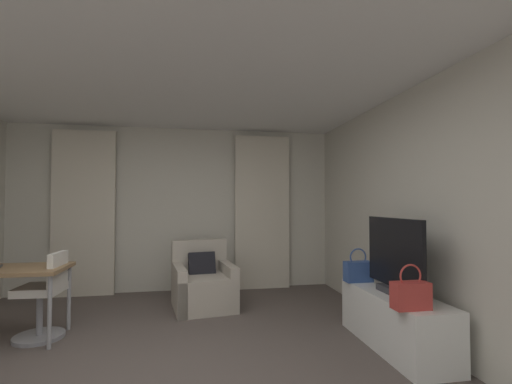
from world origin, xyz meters
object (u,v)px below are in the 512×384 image
armchair (203,285)px  handbag_primary (358,271)px  desk_chair (44,300)px  handbag_secondary (411,294)px  tv_flatscreen (394,258)px  tv_console (394,320)px

armchair → handbag_primary: bearing=-34.0°
desk_chair → handbag_secondary: (3.28, -1.34, 0.25)m
armchair → desk_chair: size_ratio=1.07×
tv_flatscreen → handbag_secondary: (-0.16, -0.48, -0.22)m
desk_chair → handbag_secondary: handbag_secondary is taller
tv_console → tv_flatscreen: tv_flatscreen is taller
armchair → handbag_primary: size_ratio=2.56×
handbag_primary → desk_chair: bearing=174.4°
armchair → handbag_secondary: 2.72m
desk_chair → tv_console: 3.54m
desk_chair → tv_console: (3.44, -0.84, -0.13)m
tv_console → handbag_primary: size_ratio=3.66×
tv_console → tv_flatscreen: 0.60m
tv_console → handbag_primary: bearing=102.9°
desk_chair → tv_console: bearing=-13.7°
tv_flatscreen → armchair: bearing=137.3°
tv_flatscreen → handbag_primary: bearing=102.6°
armchair → tv_flatscreen: size_ratio=1.05×
handbag_primary → handbag_secondary: 1.01m
desk_chair → handbag_primary: handbag_primary is taller
tv_flatscreen → handbag_primary: tv_flatscreen is taller
desk_chair → handbag_secondary: 3.55m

